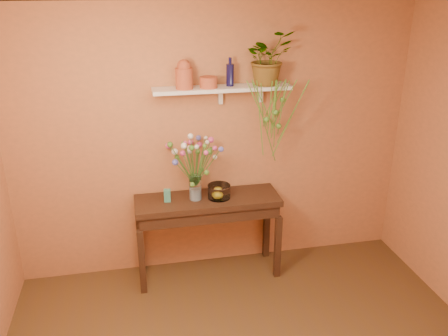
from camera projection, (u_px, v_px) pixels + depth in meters
room at (275, 244)px, 2.86m from camera, size 4.04×4.04×2.70m
sideboard at (208, 209)px, 4.66m from camera, size 1.42×0.46×0.86m
wall_shelf at (223, 89)px, 4.37m from camera, size 1.30×0.24×0.19m
terracotta_jug at (184, 75)px, 4.22m from camera, size 0.16×0.16×0.27m
terracotta_pot at (209, 82)px, 4.29m from camera, size 0.19×0.19×0.10m
blue_bottle at (230, 74)px, 4.35m from camera, size 0.09×0.09×0.26m
spider_plant at (268, 58)px, 4.36m from camera, size 0.55×0.51×0.50m
plant_fronds at (275, 113)px, 4.41m from camera, size 0.58×0.29×0.85m
glass_vase at (195, 189)px, 4.55m from camera, size 0.12×0.12×0.25m
bouquet at (193, 154)px, 4.42m from camera, size 0.50×0.50×0.56m
glass_bowl at (219, 192)px, 4.60m from camera, size 0.22×0.22×0.13m
lemon at (218, 194)px, 4.59m from camera, size 0.08×0.08×0.08m
carton at (167, 196)px, 4.51m from camera, size 0.07×0.06×0.13m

